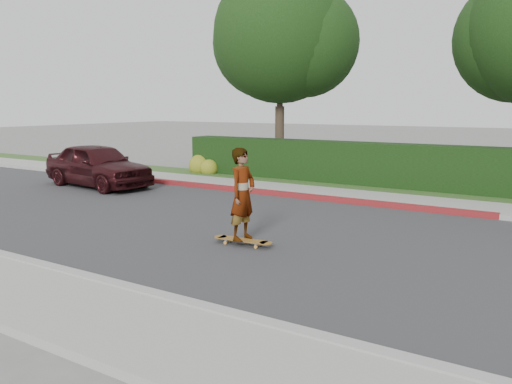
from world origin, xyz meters
TOP-DOWN VIEW (x-y plane):
  - ground at (0.00, 0.00)m, footprint 120.00×120.00m
  - road at (0.00, 0.00)m, footprint 60.00×8.00m
  - curb_near at (0.00, -4.10)m, footprint 60.00×0.20m
  - sidewalk_near at (0.00, -5.00)m, footprint 60.00×1.60m
  - curb_far at (0.00, 4.10)m, footprint 60.00×0.20m
  - curb_red_section at (-5.00, 4.10)m, footprint 12.00×0.21m
  - sidewalk_far at (0.00, 5.00)m, footprint 60.00×1.60m
  - planting_strip at (0.00, 6.60)m, footprint 60.00×1.60m
  - hedge at (-3.00, 7.20)m, footprint 15.00×1.00m
  - flowering_shrub at (-10.01, 6.74)m, footprint 1.40×1.00m
  - tree_left at (-7.51, 8.69)m, footprint 5.99×5.21m
  - skateboard at (-3.07, -1.05)m, footprint 1.28×0.35m
  - skateboarder at (-3.07, -1.05)m, footprint 0.47×0.68m
  - car_maroon at (-11.21, 2.50)m, footprint 4.53×2.29m

SIDE VIEW (x-z plane):
  - ground at x=0.00m, z-range 0.00..0.00m
  - road at x=0.00m, z-range 0.00..0.01m
  - planting_strip at x=0.00m, z-range 0.00..0.10m
  - sidewalk_near at x=0.00m, z-range 0.00..0.12m
  - sidewalk_far at x=0.00m, z-range 0.00..0.12m
  - curb_near at x=0.00m, z-range 0.00..0.15m
  - curb_far at x=0.00m, z-range 0.00..0.15m
  - curb_red_section at x=-5.00m, z-range 0.00..0.15m
  - skateboard at x=-3.07m, z-range 0.05..0.17m
  - flowering_shrub at x=-10.01m, z-range -0.12..0.78m
  - car_maroon at x=-11.21m, z-range 0.00..1.48m
  - hedge at x=-3.00m, z-range 0.00..1.50m
  - skateboarder at x=-3.07m, z-range 0.13..1.93m
  - tree_left at x=-7.51m, z-range 1.26..9.26m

